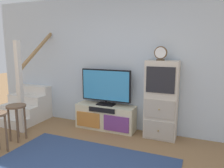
# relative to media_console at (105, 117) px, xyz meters

# --- Properties ---
(back_wall) EXTENTS (6.40, 0.12, 2.70)m
(back_wall) POSITION_rel_media_console_xyz_m (0.30, 0.27, 1.10)
(back_wall) COLOR silver
(back_wall) RESTS_ON ground_plane
(media_console) EXTENTS (1.23, 0.38, 0.51)m
(media_console) POSITION_rel_media_console_xyz_m (0.00, 0.00, 0.00)
(media_console) COLOR beige
(media_console) RESTS_ON ground_plane
(television) EXTENTS (1.05, 0.22, 0.73)m
(television) POSITION_rel_media_console_xyz_m (0.00, 0.02, 0.64)
(television) COLOR black
(television) RESTS_ON media_console
(side_cabinet) EXTENTS (0.58, 0.38, 1.44)m
(side_cabinet) POSITION_rel_media_console_xyz_m (1.12, 0.01, 0.47)
(side_cabinet) COLOR beige
(side_cabinet) RESTS_ON ground_plane
(desk_clock) EXTENTS (0.23, 0.08, 0.25)m
(desk_clock) POSITION_rel_media_console_xyz_m (1.08, -0.00, 1.31)
(desk_clock) COLOR #4C3823
(desk_clock) RESTS_ON side_cabinet
(staircase) EXTENTS (1.00, 1.36, 2.20)m
(staircase) POSITION_rel_media_console_xyz_m (-1.94, 0.01, 0.12)
(staircase) COLOR silver
(staircase) RESTS_ON ground_plane
(bar_stool_far) EXTENTS (0.34, 0.34, 0.65)m
(bar_stool_far) POSITION_rel_media_console_xyz_m (-1.25, -1.10, 0.24)
(bar_stool_far) COLOR brown
(bar_stool_far) RESTS_ON ground_plane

